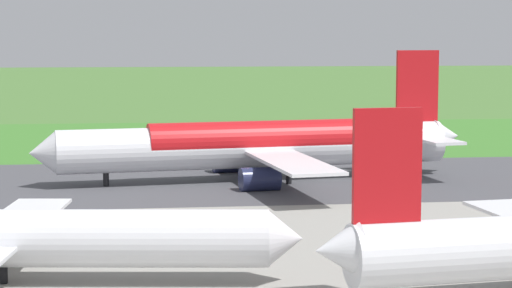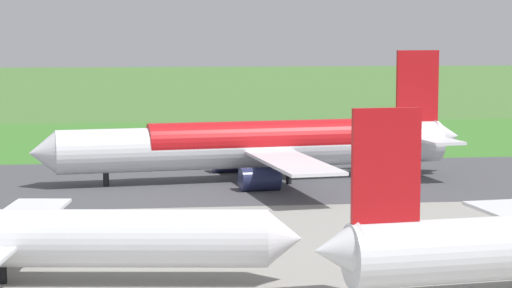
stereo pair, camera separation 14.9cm
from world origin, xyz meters
TOP-DOWN VIEW (x-y plane):
  - ground_plane at (0.00, 0.00)m, footprint 800.00×800.00m
  - runway_asphalt at (0.00, 0.00)m, footprint 600.00×35.13m
  - apron_concrete at (0.00, 49.85)m, footprint 440.00×110.00m
  - grass_verge_foreground at (0.00, -37.47)m, footprint 600.00×80.00m
  - airliner_main at (8.49, -0.05)m, footprint 54.09×44.41m
  - no_stopping_sign at (-8.30, -36.94)m, footprint 0.60×0.10m
  - traffic_cone_orange at (-2.00, -34.77)m, footprint 0.40×0.40m

SIDE VIEW (x-z plane):
  - ground_plane at x=0.00m, z-range 0.00..0.00m
  - grass_verge_foreground at x=0.00m, z-range 0.00..0.04m
  - apron_concrete at x=0.00m, z-range 0.00..0.05m
  - runway_asphalt at x=0.00m, z-range 0.00..0.06m
  - traffic_cone_orange at x=-2.00m, z-range 0.00..0.55m
  - no_stopping_sign at x=-8.30m, z-range 0.26..3.20m
  - airliner_main at x=8.49m, z-range -3.59..12.29m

